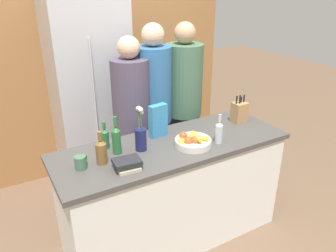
{
  "coord_description": "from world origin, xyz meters",
  "views": [
    {
      "loc": [
        -1.19,
        -1.98,
        2.08
      ],
      "look_at": [
        0.0,
        0.08,
        1.03
      ],
      "focal_mm": 35.0,
      "sensor_mm": 36.0,
      "label": 1
    }
  ],
  "objects": [
    {
      "name": "ground_plane",
      "position": [
        0.0,
        0.0,
        0.0
      ],
      "size": [
        14.0,
        14.0,
        0.0
      ],
      "primitive_type": "plane",
      "color": "brown"
    },
    {
      "name": "kitchen_island",
      "position": [
        0.0,
        0.0,
        0.46
      ],
      "size": [
        1.89,
        0.67,
        0.91
      ],
      "color": "silver",
      "rests_on": "ground_plane"
    },
    {
      "name": "back_wall_wood",
      "position": [
        0.0,
        1.61,
        1.3
      ],
      "size": [
        3.09,
        0.12,
        2.6
      ],
      "color": "#9E6B3D",
      "rests_on": "ground_plane"
    },
    {
      "name": "refrigerator",
      "position": [
        -0.26,
        1.25,
        0.99
      ],
      "size": [
        0.74,
        0.63,
        1.97
      ],
      "color": "#B7B7BC",
      "rests_on": "ground_plane"
    },
    {
      "name": "fruit_bowl",
      "position": [
        0.11,
        -0.1,
        0.95
      ],
      "size": [
        0.29,
        0.29,
        0.1
      ],
      "color": "silver",
      "rests_on": "kitchen_island"
    },
    {
      "name": "knife_block",
      "position": [
        0.74,
        0.08,
        1.01
      ],
      "size": [
        0.12,
        0.11,
        0.26
      ],
      "color": "#A87A4C",
      "rests_on": "kitchen_island"
    },
    {
      "name": "flower_vase",
      "position": [
        -0.26,
        0.03,
        1.03
      ],
      "size": [
        0.09,
        0.09,
        0.35
      ],
      "color": "#191E4C",
      "rests_on": "kitchen_island"
    },
    {
      "name": "cereal_box",
      "position": [
        -0.04,
        0.18,
        1.05
      ],
      "size": [
        0.16,
        0.08,
        0.27
      ],
      "color": "teal",
      "rests_on": "kitchen_island"
    },
    {
      "name": "coffee_mug",
      "position": [
        -0.74,
        -0.01,
        0.96
      ],
      "size": [
        0.1,
        0.09,
        0.09
      ],
      "color": "#42664C",
      "rests_on": "kitchen_island"
    },
    {
      "name": "book_stack",
      "position": [
        -0.46,
        -0.17,
        0.95
      ],
      "size": [
        0.2,
        0.16,
        0.07
      ],
      "color": "#B7A88E",
      "rests_on": "kitchen_island"
    },
    {
      "name": "bottle_oil",
      "position": [
        -0.44,
        0.07,
        1.03
      ],
      "size": [
        0.07,
        0.07,
        0.29
      ],
      "color": "#286633",
      "rests_on": "kitchen_island"
    },
    {
      "name": "bottle_vinegar",
      "position": [
        -0.49,
        0.2,
        1.0
      ],
      "size": [
        0.06,
        0.06,
        0.22
      ],
      "color": "#286633",
      "rests_on": "kitchen_island"
    },
    {
      "name": "bottle_wine",
      "position": [
        0.32,
        -0.16,
        1.01
      ],
      "size": [
        0.06,
        0.06,
        0.24
      ],
      "color": "#B2BCC1",
      "rests_on": "kitchen_island"
    },
    {
      "name": "bottle_water",
      "position": [
        -0.59,
        -0.01,
        1.01
      ],
      "size": [
        0.08,
        0.08,
        0.24
      ],
      "color": "brown",
      "rests_on": "kitchen_island"
    },
    {
      "name": "person_at_sink",
      "position": [
        -0.08,
        0.6,
        0.94
      ],
      "size": [
        0.34,
        0.34,
        1.67
      ],
      "rotation": [
        0.0,
        0.0,
        -0.17
      ],
      "color": "#383842",
      "rests_on": "ground_plane"
    },
    {
      "name": "person_in_blue",
      "position": [
        0.17,
        0.64,
        1.0
      ],
      "size": [
        0.34,
        0.34,
        1.76
      ],
      "rotation": [
        0.0,
        0.0,
        0.08
      ],
      "color": "#383842",
      "rests_on": "ground_plane"
    },
    {
      "name": "person_in_red_tee",
      "position": [
        0.51,
        0.65,
        0.98
      ],
      "size": [
        0.36,
        0.36,
        1.75
      ],
      "rotation": [
        0.0,
        0.0,
        -0.27
      ],
      "color": "#383842",
      "rests_on": "ground_plane"
    }
  ]
}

